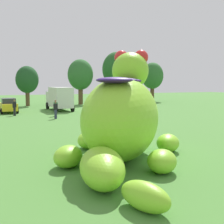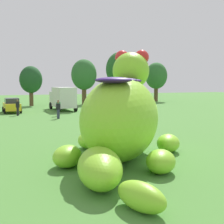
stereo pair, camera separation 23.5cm
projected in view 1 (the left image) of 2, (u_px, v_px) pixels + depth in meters
name	position (u px, v px, depth m)	size (l,w,h in m)	color
ground_plane	(144.00, 154.00, 14.62)	(160.00, 160.00, 0.00)	#4C8438
giant_inflatable_creature	(122.00, 117.00, 13.48)	(7.21, 9.89, 5.24)	#8CD12D
car_yellow	(8.00, 105.00, 35.00)	(1.94, 4.10, 1.72)	yellow
box_truck	(59.00, 98.00, 38.18)	(2.42, 6.43, 2.95)	silver
tree_centre_left	(27.00, 80.00, 45.35)	(3.43, 3.43, 6.08)	brown
tree_centre	(80.00, 75.00, 48.67)	(4.15, 4.15, 7.36)	brown
tree_centre_right	(117.00, 70.00, 52.83)	(5.06, 5.06, 8.98)	brown
tree_mid_right	(152.00, 76.00, 57.05)	(4.17, 4.17, 7.41)	brown
spectator_mid_field	(15.00, 108.00, 31.81)	(0.38, 0.26, 1.71)	black
spectator_by_cars	(56.00, 108.00, 31.49)	(0.38, 0.26, 1.71)	black
spectator_wandering	(92.00, 107.00, 32.28)	(0.38, 0.26, 1.71)	black
spectator_far_side	(56.00, 110.00, 29.07)	(0.38, 0.26, 1.71)	#2D334C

